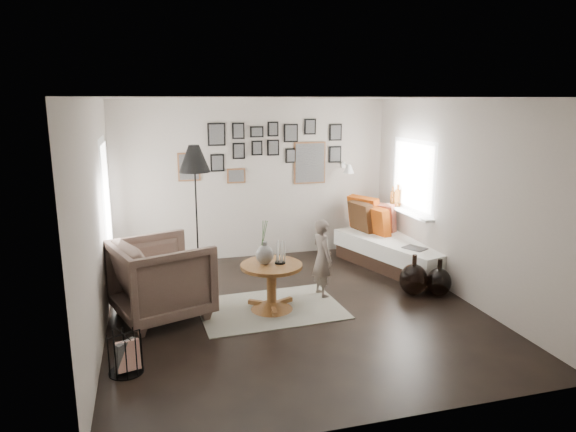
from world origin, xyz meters
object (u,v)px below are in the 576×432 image
object	(u,v)px
vase	(265,251)
demijohn_large	(413,279)
child	(322,258)
pedestal_table	(272,289)
magazine_basket	(125,354)
demijohn_small	(439,282)
armchair	(162,279)
daybed	(394,247)
floor_lamp	(194,164)

from	to	relation	value
vase	demijohn_large	distance (m)	2.12
demijohn_large	child	distance (m)	1.27
pedestal_table	magazine_basket	size ratio (longest dim) A/B	1.83
vase	demijohn_small	size ratio (longest dim) A/B	1.07
vase	armchair	distance (m)	1.28
pedestal_table	daybed	world-z (taller)	daybed
magazine_basket	floor_lamp	bearing A→B (deg)	70.17
magazine_basket	demijohn_large	size ratio (longest dim) A/B	0.74
pedestal_table	demijohn_large	bearing A→B (deg)	-0.34
floor_lamp	vase	bearing A→B (deg)	-67.20
floor_lamp	armchair	bearing A→B (deg)	-111.77
magazine_basket	pedestal_table	bearing A→B (deg)	32.56
demijohn_small	floor_lamp	bearing A→B (deg)	150.17
vase	demijohn_large	bearing A→B (deg)	-0.89
vase	child	world-z (taller)	vase
daybed	child	bearing A→B (deg)	-166.98
vase	magazine_basket	bearing A→B (deg)	-145.71
vase	child	size ratio (longest dim) A/B	0.52
daybed	floor_lamp	distance (m)	3.35
vase	magazine_basket	xyz separation A→B (m)	(-1.64, -1.12, -0.58)
demijohn_large	pedestal_table	bearing A→B (deg)	179.66
vase	armchair	xyz separation A→B (m)	(-1.24, 0.15, -0.29)
daybed	magazine_basket	world-z (taller)	daybed
pedestal_table	floor_lamp	bearing A→B (deg)	114.94
floor_lamp	demijohn_large	bearing A→B (deg)	-30.77
vase	magazine_basket	distance (m)	2.07
floor_lamp	demijohn_small	xyz separation A→B (m)	(3.02, -1.73, -1.49)
floor_lamp	demijohn_small	bearing A→B (deg)	-29.83
floor_lamp	magazine_basket	distance (m)	3.23
demijohn_small	demijohn_large	bearing A→B (deg)	159.02
daybed	magazine_basket	distance (m)	4.61
magazine_basket	armchair	bearing A→B (deg)	72.43
armchair	demijohn_large	world-z (taller)	armchair
pedestal_table	child	xyz separation A→B (m)	(0.77, 0.30, 0.25)
armchair	floor_lamp	world-z (taller)	floor_lamp
demijohn_large	armchair	bearing A→B (deg)	176.88
magazine_basket	demijohn_small	size ratio (longest dim) A/B	0.82
pedestal_table	child	distance (m)	0.86
vase	daybed	world-z (taller)	vase
pedestal_table	child	world-z (taller)	child
pedestal_table	floor_lamp	world-z (taller)	floor_lamp
daybed	armchair	distance (m)	3.74
vase	pedestal_table	bearing A→B (deg)	-14.04
demijohn_large	child	bearing A→B (deg)	165.44
armchair	magazine_basket	size ratio (longest dim) A/B	2.51
magazine_basket	demijohn_small	bearing A→B (deg)	13.58
demijohn_large	child	world-z (taller)	child
pedestal_table	floor_lamp	xyz separation A→B (m)	(-0.75, 1.60, 1.40)
floor_lamp	demijohn_large	size ratio (longest dim) A/B	3.45
child	demijohn_small	bearing A→B (deg)	-114.80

